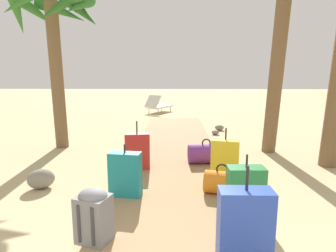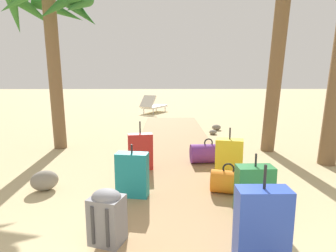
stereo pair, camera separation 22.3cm
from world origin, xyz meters
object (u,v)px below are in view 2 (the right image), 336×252
at_px(suitcase_blue, 262,229).
at_px(duffel_bag_orange, 228,182).
at_px(suitcase_green, 254,189).
at_px(palm_tree_far_left, 51,19).
at_px(lounge_chair, 153,105).
at_px(duffel_bag_purple, 208,153).
at_px(suitcase_yellow, 229,158).
at_px(suitcase_red, 140,151).
at_px(backpack_grey, 107,215).
at_px(suitcase_teal, 132,175).

distance_m(suitcase_blue, duffel_bag_orange, 1.56).
height_order(suitcase_green, palm_tree_far_left, palm_tree_far_left).
bearing_deg(palm_tree_far_left, duffel_bag_orange, -39.71).
xyz_separation_m(suitcase_blue, lounge_chair, (-1.31, 10.60, -0.10)).
height_order(suitcase_blue, duffel_bag_purple, suitcase_blue).
xyz_separation_m(suitcase_yellow, suitcase_green, (0.03, -1.18, -0.02)).
bearing_deg(suitcase_blue, suitcase_yellow, 84.26).
bearing_deg(suitcase_green, duffel_bag_purple, 97.23).
bearing_deg(suitcase_red, suitcase_blue, -64.81).
height_order(suitcase_blue, duffel_bag_orange, suitcase_blue).
height_order(suitcase_red, backpack_grey, suitcase_red).
xyz_separation_m(suitcase_teal, duffel_bag_purple, (1.23, 1.46, -0.12)).
relative_size(suitcase_blue, palm_tree_far_left, 0.25).
xyz_separation_m(suitcase_red, suitcase_blue, (1.21, -2.56, 0.04)).
bearing_deg(suitcase_yellow, backpack_grey, -131.16).
height_order(suitcase_teal, duffel_bag_purple, suitcase_teal).
bearing_deg(lounge_chair, suitcase_green, -80.76).
relative_size(duffel_bag_purple, palm_tree_far_left, 0.18).
bearing_deg(duffel_bag_purple, suitcase_red, -164.16).
bearing_deg(lounge_chair, duffel_bag_orange, -81.30).
height_order(duffel_bag_purple, duffel_bag_orange, duffel_bag_purple).
height_order(suitcase_red, suitcase_teal, suitcase_red).
bearing_deg(suitcase_red, suitcase_green, -47.34).
bearing_deg(duffel_bag_purple, palm_tree_far_left, 156.97).
bearing_deg(suitcase_teal, suitcase_blue, -49.97).
bearing_deg(suitcase_teal, lounge_chair, 90.59).
xyz_separation_m(suitcase_yellow, backpack_grey, (-1.56, -1.78, -0.02)).
relative_size(suitcase_yellow, palm_tree_far_left, 0.22).
bearing_deg(suitcase_yellow, suitcase_blue, -95.74).
bearing_deg(suitcase_green, suitcase_yellow, 91.49).
relative_size(duffel_bag_orange, palm_tree_far_left, 0.14).
bearing_deg(duffel_bag_purple, suitcase_green, -82.77).
bearing_deg(suitcase_green, palm_tree_far_left, 136.51).
bearing_deg(backpack_grey, suitcase_red, 86.45).
bearing_deg(backpack_grey, suitcase_blue, -16.04).
bearing_deg(backpack_grey, palm_tree_far_left, 115.81).
xyz_separation_m(suitcase_green, lounge_chair, (-1.56, 9.61, -0.03)).
bearing_deg(suitcase_red, suitcase_yellow, -15.48).
bearing_deg(suitcase_teal, suitcase_green, -17.66).
distance_m(suitcase_yellow, suitcase_green, 1.19).
bearing_deg(duffel_bag_orange, suitcase_yellow, 76.75).
bearing_deg(palm_tree_far_left, suitcase_green, -43.49).
relative_size(suitcase_green, lounge_chair, 0.43).
bearing_deg(palm_tree_far_left, suitcase_teal, -54.67).
xyz_separation_m(duffel_bag_purple, duffel_bag_orange, (0.07, -1.36, -0.02)).
distance_m(suitcase_teal, palm_tree_far_left, 4.26).
bearing_deg(lounge_chair, duffel_bag_purple, -80.26).
xyz_separation_m(duffel_bag_orange, lounge_chair, (-1.39, 9.06, 0.09)).
xyz_separation_m(suitcase_blue, duffel_bag_orange, (0.07, 1.54, -0.19)).
relative_size(suitcase_green, duffel_bag_purple, 1.07).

